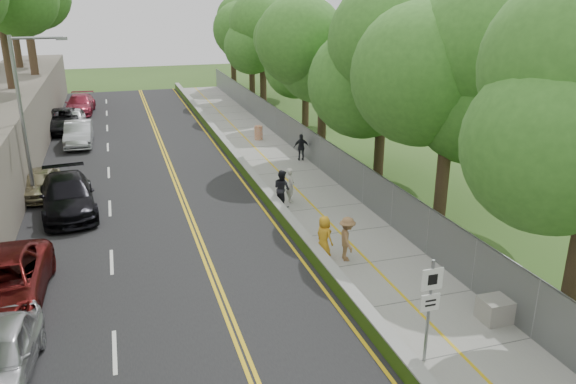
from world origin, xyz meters
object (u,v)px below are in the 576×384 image
car_2 (0,285)px  painter_0 (324,236)px  construction_barrel (258,133)px  concrete_block (498,309)px  person_far (301,147)px  streetlight (26,109)px  signpost (430,300)px

car_2 → painter_0: size_ratio=3.65×
painter_0 → construction_barrel: bearing=-28.6°
construction_barrel → concrete_block: 24.86m
car_2 → person_far: bearing=44.2°
streetlight → person_far: size_ratio=4.86×
construction_barrel → concrete_block: size_ratio=0.87×
signpost → concrete_block: bearing=20.1°
car_2 → person_far: size_ratio=3.63×
concrete_block → car_2: (-14.90, 5.43, 0.45)m
construction_barrel → painter_0: 19.02m
signpost → construction_barrel: size_ratio=3.21×
concrete_block → person_far: size_ratio=0.67×
person_far → car_2: bearing=50.7°
painter_0 → person_far: size_ratio=0.99×
person_far → painter_0: bearing=83.5°
car_2 → painter_0: 11.36m
signpost → person_far: signpost is taller
streetlight → painter_0: streetlight is taller
signpost → painter_0: size_ratio=1.90×
streetlight → construction_barrel: streetlight is taller
signpost → construction_barrel: 26.13m
concrete_block → person_far: (-0.10, 18.93, 0.45)m
person_far → signpost: bearing=89.5°
signpost → painter_0: (-0.30, 7.13, -1.10)m
streetlight → construction_barrel: bearing=33.8°
signpost → car_2: 13.44m
streetlight → construction_barrel: size_ratio=8.29×
streetlight → concrete_block: (14.76, -15.83, -4.22)m
construction_barrel → painter_0: (-2.25, -18.89, 0.33)m
signpost → painter_0: signpost is taller
car_2 → person_far: car_2 is taller
signpost → streetlight: bearing=124.1°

